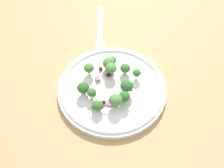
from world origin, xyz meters
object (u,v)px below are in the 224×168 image
at_px(broccoli_floret_1, 136,72).
at_px(plate, 112,89).
at_px(broccoli_floret_2, 116,100).
at_px(fork, 100,31).
at_px(broccoli_floret_0, 107,64).

bearing_deg(broccoli_floret_1, plate, 102.32).
bearing_deg(plate, broccoli_floret_1, -77.68).
height_order(plate, broccoli_floret_2, broccoli_floret_2).
bearing_deg(fork, broccoli_floret_2, 172.80).
bearing_deg(broccoli_floret_2, plate, -7.29).
distance_m(broccoli_floret_0, fork, 0.15).
bearing_deg(broccoli_floret_0, broccoli_floret_2, 174.15).
height_order(plate, fork, plate).
xyz_separation_m(broccoli_floret_0, broccoli_floret_2, (-0.11, 0.01, 0.00)).
distance_m(broccoli_floret_1, broccoli_floret_2, 0.09).
height_order(plate, broccoli_floret_1, broccoli_floret_1).
bearing_deg(broccoli_floret_2, fork, -7.20).
xyz_separation_m(broccoli_floret_0, fork, (0.14, -0.02, -0.03)).
xyz_separation_m(plate, broccoli_floret_2, (-0.05, 0.01, 0.03)).
bearing_deg(plate, broccoli_floret_2, 172.71).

